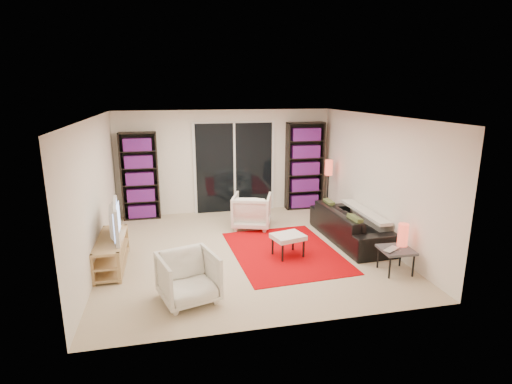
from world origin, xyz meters
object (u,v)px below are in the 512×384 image
Objects in this scene: armchair_back at (252,211)px; armchair_front at (188,278)px; bookshelf_left at (140,176)px; tv_stand at (111,252)px; ottoman at (288,238)px; side_table at (396,251)px; floor_lamp at (329,174)px; bookshelf_right at (305,166)px; sofa at (351,225)px.

armchair_back reaches higher than armchair_front.
tv_stand is (-0.35, -2.58, -0.71)m from bookshelf_left.
armchair_front reaches higher than ottoman.
ottoman is 1.20× the size of side_table.
tv_stand is 5.00m from floor_lamp.
armchair_front is at bearing -49.20° from tv_stand.
armchair_back is at bearing -143.51° from bookshelf_right.
bookshelf_right is at bearing 36.11° from armchair_front.
sofa is 3.43× the size of ottoman.
floor_lamp is at bearing -61.24° from bookshelf_right.
armchair_back is 1.54× the size of side_table.
side_table is at bearing -91.93° from floor_lamp.
bookshelf_left is 2.65m from armchair_back.
bookshelf_left is at bearing 180.00° from bookshelf_right.
sofa is 1.78m from floor_lamp.
armchair_back is 3.17m from side_table.
sofa is at bearing -85.73° from bookshelf_right.
bookshelf_left reaches higher than tv_stand.
floor_lamp is at bearing 53.23° from ottoman.
armchair_back is (-1.72, 1.14, 0.05)m from sofa.
armchair_back is (-1.55, -1.14, -0.69)m from bookshelf_right.
armchair_front is at bearing -146.70° from ottoman.
ottoman is at bearing 107.04° from sofa.
tv_stand is at bearing 91.54° from sofa.
bookshelf_left is 1.51× the size of floor_lamp.
armchair_front is 3.27m from side_table.
tv_stand is at bearing -148.42° from bookshelf_right.
bookshelf_left reaches higher than ottoman.
armchair_front is at bearing -176.58° from side_table.
bookshelf_left is 3.15× the size of ottoman.
floor_lamp is at bearing -8.73° from bookshelf_left.
bookshelf_left is 3.86m from ottoman.
ottoman is 2.74m from floor_lamp.
bookshelf_right reaches higher than tv_stand.
ottoman is (2.61, -2.78, -0.63)m from bookshelf_left.
side_table is at bearing -179.28° from sofa.
ottoman is at bearing 16.81° from armchair_front.
bookshelf_left is 4.08m from armchair_front.
armchair_back is (2.65, 1.44, 0.10)m from tv_stand.
floor_lamp is (0.10, 3.11, 0.62)m from side_table.
armchair_front is (-1.47, -2.80, -0.02)m from armchair_back.
side_table is (4.10, -3.75, -0.62)m from bookshelf_left.
ottoman is at bearing -46.81° from bookshelf_left.
floor_lamp is (4.20, -0.65, 0.00)m from bookshelf_left.
armchair_back reaches higher than tv_stand.
armchair_back is 1.66m from ottoman.
sofa is 1.64× the size of floor_lamp.
floor_lamp is (0.18, 1.64, 0.67)m from sofa.
side_table is at bearing 143.05° from armchair_back.
sofa is at bearing -96.40° from floor_lamp.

